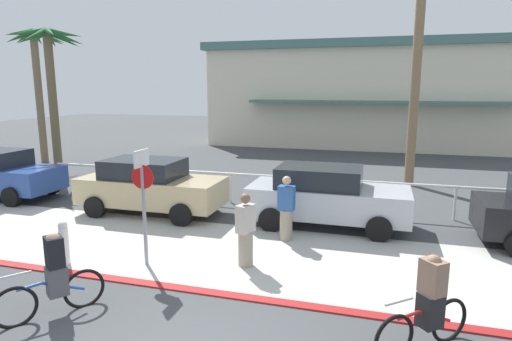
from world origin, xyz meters
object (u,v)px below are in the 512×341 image
at_px(stop_sign_bike_lane, 143,191).
at_px(pedestrian_0, 246,233).
at_px(bollard_2, 64,242).
at_px(palm_tree_2, 420,0).
at_px(car_tan_1, 150,186).
at_px(palm_tree_0, 36,59).
at_px(palm_tree_1, 50,61).
at_px(cyclist_red_1, 428,305).
at_px(cyclist_blue_0, 54,277).
at_px(car_silver_2, 326,196).
at_px(pedestrian_1, 286,211).

distance_m(stop_sign_bike_lane, pedestrian_0, 2.37).
bearing_deg(bollard_2, palm_tree_2, 53.99).
bearing_deg(car_tan_1, palm_tree_0, 146.06).
bearing_deg(palm_tree_1, cyclist_red_1, -32.83).
bearing_deg(car_tan_1, cyclist_blue_0, -75.32).
bearing_deg(bollard_2, palm_tree_1, 130.97).
bearing_deg(cyclist_red_1, car_silver_2, 112.03).
bearing_deg(cyclist_red_1, palm_tree_1, 147.17).
bearing_deg(car_silver_2, palm_tree_2, 67.90).
distance_m(stop_sign_bike_lane, car_tan_1, 4.16).
height_order(cyclist_red_1, pedestrian_1, pedestrian_1).
relative_size(palm_tree_2, car_tan_1, 2.21).
bearing_deg(car_silver_2, palm_tree_0, 157.10).
relative_size(car_tan_1, pedestrian_1, 2.62).
distance_m(palm_tree_1, pedestrian_0, 13.86).
bearing_deg(pedestrian_0, car_silver_2, 68.63).
bearing_deg(car_tan_1, car_silver_2, 2.96).
distance_m(bollard_2, pedestrian_0, 3.99).
distance_m(palm_tree_0, car_silver_2, 17.34).
bearing_deg(stop_sign_bike_lane, pedestrian_0, 14.61).
xyz_separation_m(car_tan_1, cyclist_blue_0, (1.55, -5.90, -0.18)).
distance_m(car_silver_2, cyclist_blue_0, 7.25).
relative_size(palm_tree_0, car_tan_1, 1.53).
relative_size(bollard_2, car_tan_1, 0.23).
relative_size(car_silver_2, cyclist_red_1, 2.93).
bearing_deg(pedestrian_1, stop_sign_bike_lane, -137.46).
height_order(bollard_2, palm_tree_0, palm_tree_0).
bearing_deg(cyclist_blue_0, palm_tree_2, 62.96).
bearing_deg(car_silver_2, pedestrian_0, -111.37).
relative_size(palm_tree_0, cyclist_red_1, 4.49).
bearing_deg(palm_tree_2, pedestrian_0, -111.84).
bearing_deg(stop_sign_bike_lane, cyclist_blue_0, -99.64).
height_order(car_tan_1, cyclist_blue_0, car_tan_1).
xyz_separation_m(cyclist_blue_0, pedestrian_0, (2.50, 2.86, 0.06)).
distance_m(stop_sign_bike_lane, cyclist_red_1, 5.91).
distance_m(cyclist_red_1, pedestrian_1, 4.97).
height_order(palm_tree_1, pedestrian_0, palm_tree_1).
bearing_deg(stop_sign_bike_lane, car_silver_2, 48.61).
bearing_deg(car_tan_1, pedestrian_0, -36.91).
height_order(bollard_2, cyclist_blue_0, cyclist_blue_0).
bearing_deg(pedestrian_1, car_tan_1, 165.17).
bearing_deg(cyclist_blue_0, pedestrian_1, 57.48).
xyz_separation_m(bollard_2, palm_tree_0, (-10.32, 10.87, 4.71)).
distance_m(palm_tree_2, cyclist_red_1, 13.25).
bearing_deg(cyclist_red_1, palm_tree_0, 145.88).
bearing_deg(stop_sign_bike_lane, palm_tree_0, 139.22).
xyz_separation_m(palm_tree_1, car_silver_2, (12.34, -3.94, -4.08)).
bearing_deg(pedestrian_1, palm_tree_2, 66.61).
distance_m(car_silver_2, pedestrian_1, 1.69).
bearing_deg(palm_tree_1, palm_tree_2, 8.63).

